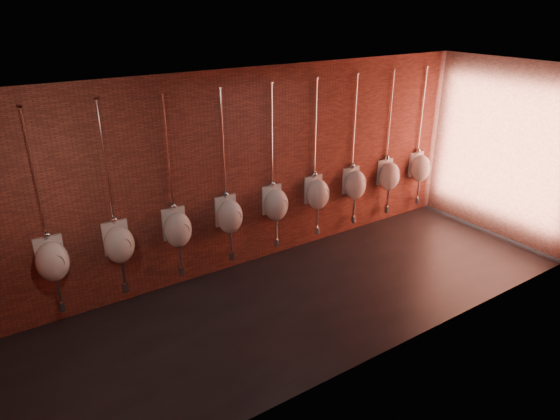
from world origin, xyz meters
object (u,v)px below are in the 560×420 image
Objects in this scene: urinal_3 at (229,216)px; urinal_5 at (317,194)px; urinal_6 at (355,184)px; urinal_1 at (119,244)px; urinal_2 at (178,229)px; urinal_0 at (52,260)px; urinal_4 at (276,204)px; urinal_7 at (389,176)px; urinal_8 at (420,168)px.

urinal_3 is 1.73m from urinal_5.
urinal_1 is at bearing 180.00° from urinal_6.
urinal_2 is at bearing 180.00° from urinal_6.
urinal_4 is at bearing 0.00° from urinal_0.
urinal_1 is 1.00× the size of urinal_7.
urinal_8 is (3.46, 0.00, 0.00)m from urinal_4.
urinal_0 and urinal_4 have the same top height.
urinal_5 is 0.87m from urinal_6.
urinal_8 is at bearing 0.00° from urinal_0.
urinal_2 is at bearing 0.00° from urinal_0.
urinal_6 is at bearing 0.00° from urinal_2.
urinal_4 is (1.73, 0.00, 0.00)m from urinal_2.
urinal_1 is 6.06m from urinal_8.
urinal_1 is 0.87m from urinal_2.
urinal_4 is at bearing 180.00° from urinal_6.
urinal_0 is 6.06m from urinal_7.
urinal_2 is 1.00× the size of urinal_3.
urinal_1 and urinal_3 have the same top height.
urinal_2 is (1.73, 0.00, 0.00)m from urinal_0.
urinal_3 is at bearing 180.00° from urinal_6.
urinal_1 is (0.87, 0.00, 0.00)m from urinal_0.
urinal_2 is 1.00× the size of urinal_7.
urinal_2 is 1.00× the size of urinal_8.
urinal_2 is (0.87, 0.00, 0.00)m from urinal_1.
urinal_7 is at bearing 0.00° from urinal_6.
urinal_8 is at bearing 0.00° from urinal_7.
urinal_0 and urinal_6 have the same top height.
urinal_1 is at bearing 180.00° from urinal_3.
urinal_0 is 1.00× the size of urinal_1.
urinal_1 is at bearing 180.00° from urinal_2.
urinal_3 is at bearing 180.00° from urinal_7.
urinal_3 is (2.60, 0.00, 0.00)m from urinal_0.
urinal_5 is at bearing 0.00° from urinal_2.
urinal_4 and urinal_6 have the same top height.
urinal_2 is 1.00× the size of urinal_4.
urinal_3 is 3.46m from urinal_7.
urinal_6 is 0.87m from urinal_7.
urinal_5 and urinal_7 have the same top height.
urinal_0 is at bearing 180.00° from urinal_1.
urinal_2 is 5.19m from urinal_8.
urinal_3 is 2.60m from urinal_6.
urinal_2 is at bearing 180.00° from urinal_8.
urinal_1 and urinal_5 have the same top height.
urinal_0 is at bearing 180.00° from urinal_6.
urinal_6 is (2.60, 0.00, 0.00)m from urinal_3.
urinal_8 is (0.87, 0.00, 0.00)m from urinal_7.
urinal_4 and urinal_5 have the same top height.
urinal_4 is 3.46m from urinal_8.
urinal_7 is 1.00× the size of urinal_8.
urinal_6 is at bearing 0.00° from urinal_1.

